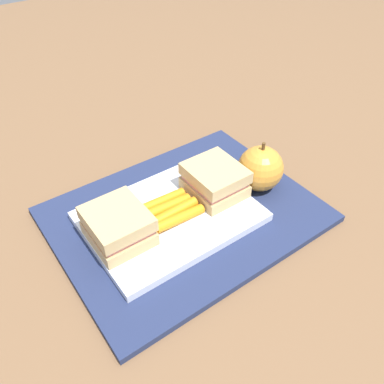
# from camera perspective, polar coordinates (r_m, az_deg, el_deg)

# --- Properties ---
(ground_plane) EXTENTS (2.40, 2.40, 0.00)m
(ground_plane) POSITION_cam_1_polar(r_m,az_deg,el_deg) (0.58, -1.00, -3.61)
(ground_plane) COLOR brown
(lunchbag_mat) EXTENTS (0.36, 0.28, 0.01)m
(lunchbag_mat) POSITION_cam_1_polar(r_m,az_deg,el_deg) (0.58, -1.01, -3.26)
(lunchbag_mat) COLOR navy
(lunchbag_mat) RESTS_ON ground_plane
(food_tray) EXTENTS (0.23, 0.17, 0.01)m
(food_tray) POSITION_cam_1_polar(r_m,az_deg,el_deg) (0.56, -3.13, -3.49)
(food_tray) COLOR white
(food_tray) RESTS_ON lunchbag_mat
(sandwich_half_left) EXTENTS (0.07, 0.08, 0.04)m
(sandwich_half_left) POSITION_cam_1_polar(r_m,az_deg,el_deg) (0.51, -10.53, -4.79)
(sandwich_half_left) COLOR tan
(sandwich_half_left) RESTS_ON food_tray
(sandwich_half_right) EXTENTS (0.07, 0.08, 0.04)m
(sandwich_half_right) POSITION_cam_1_polar(r_m,az_deg,el_deg) (0.57, 3.28, 1.71)
(sandwich_half_right) COLOR tan
(sandwich_half_right) RESTS_ON food_tray
(carrot_sticks_bundle) EXTENTS (0.08, 0.06, 0.02)m
(carrot_sticks_bundle) POSITION_cam_1_polar(r_m,az_deg,el_deg) (0.55, -3.17, -2.55)
(carrot_sticks_bundle) COLOR orange
(carrot_sticks_bundle) RESTS_ON food_tray
(apple) EXTENTS (0.07, 0.07, 0.08)m
(apple) POSITION_cam_1_polar(r_m,az_deg,el_deg) (0.60, 9.74, 3.35)
(apple) COLOR gold
(apple) RESTS_ON lunchbag_mat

